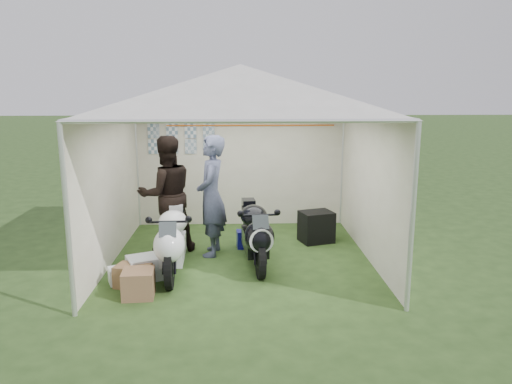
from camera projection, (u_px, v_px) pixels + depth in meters
ground at (241, 257)px, 7.97m from camera, size 80.00×80.00×0.00m
canopy_tent at (240, 93)px, 7.46m from camera, size 5.66×5.66×3.00m
motorcycle_white at (172, 239)px, 7.18m from camera, size 0.47×1.90×0.93m
motorcycle_black at (255, 232)px, 7.54m from camera, size 0.53×1.89×0.93m
paddock_stand at (248, 239)px, 8.45m from camera, size 0.41×0.28×0.29m
person_dark_jacket at (166, 194)px, 8.11m from camera, size 1.13×1.02×1.91m
person_blue_jacket at (211, 196)px, 7.94m from camera, size 0.52×0.74×1.94m
equipment_box at (316, 227)px, 8.73m from camera, size 0.65×0.58×0.54m
crate_0 at (146, 268)px, 7.06m from camera, size 0.61×0.56×0.33m
crate_1 at (138, 284)px, 6.45m from camera, size 0.43×0.43×0.36m
crate_2 at (120, 275)px, 6.92m from camera, size 0.38×0.35×0.22m
crate_3 at (133, 276)px, 6.79m from camera, size 0.52×0.43×0.30m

